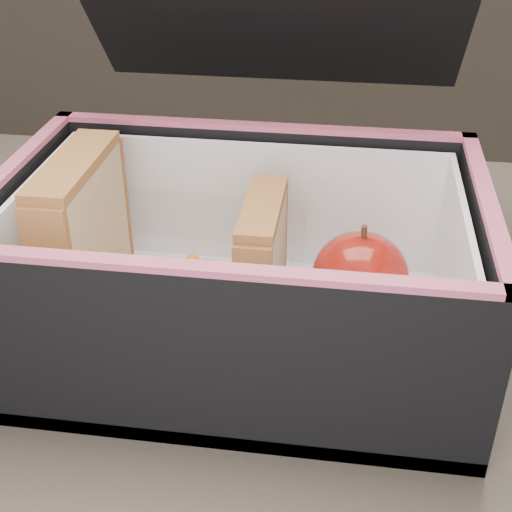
% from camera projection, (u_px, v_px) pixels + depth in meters
% --- Properties ---
extents(kitchen_table, '(1.20, 0.80, 0.75)m').
position_uv_depth(kitchen_table, '(305.00, 493.00, 0.51)').
color(kitchen_table, brown).
rests_on(kitchen_table, ground).
extents(lunch_bag, '(0.31, 0.34, 0.28)m').
position_uv_depth(lunch_bag, '(240.00, 254.00, 0.48)').
color(lunch_bag, black).
rests_on(lunch_bag, kitchen_table).
extents(plastic_tub, '(0.17, 0.12, 0.07)m').
position_uv_depth(plastic_tub, '(174.00, 278.00, 0.49)').
color(plastic_tub, white).
rests_on(plastic_tub, lunch_bag).
extents(sandwich_left, '(0.03, 0.11, 0.12)m').
position_uv_depth(sandwich_left, '(83.00, 239.00, 0.48)').
color(sandwich_left, tan).
rests_on(sandwich_left, plastic_tub).
extents(sandwich_right, '(0.02, 0.08, 0.09)m').
position_uv_depth(sandwich_right, '(262.00, 266.00, 0.47)').
color(sandwich_right, tan).
rests_on(sandwich_right, plastic_tub).
extents(carrot_sticks, '(0.04, 0.11, 0.03)m').
position_uv_depth(carrot_sticks, '(175.00, 301.00, 0.49)').
color(carrot_sticks, orange).
rests_on(carrot_sticks, plastic_tub).
extents(paper_napkin, '(0.09, 0.09, 0.01)m').
position_uv_depth(paper_napkin, '(362.00, 320.00, 0.50)').
color(paper_napkin, white).
rests_on(paper_napkin, lunch_bag).
extents(red_apple, '(0.08, 0.08, 0.07)m').
position_uv_depth(red_apple, '(360.00, 276.00, 0.48)').
color(red_apple, '#810A00').
rests_on(red_apple, paper_napkin).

